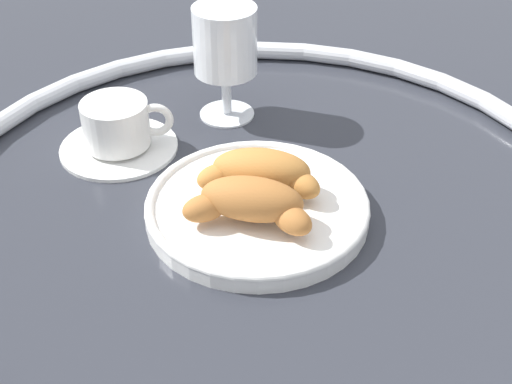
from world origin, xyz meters
TOP-DOWN VIEW (x-y plane):
  - ground_plane at (0.00, 0.00)m, footprint 2.20×2.20m
  - table_chrome_rim at (0.00, 0.00)m, footprint 0.71×0.71m
  - pastry_plate at (0.00, 0.02)m, footprint 0.23×0.23m
  - croissant_large at (0.00, -0.00)m, footprint 0.14×0.06m
  - croissant_small at (0.00, 0.05)m, footprint 0.14×0.06m
  - coffee_cup_near at (0.18, -0.07)m, footprint 0.14×0.14m
  - juice_glass_left at (0.07, -0.17)m, footprint 0.08×0.08m

SIDE VIEW (x-z plane):
  - ground_plane at x=0.00m, z-range 0.00..0.00m
  - pastry_plate at x=0.00m, z-range 0.00..0.02m
  - table_chrome_rim at x=0.00m, z-range 0.00..0.02m
  - coffee_cup_near at x=0.18m, z-range 0.00..0.06m
  - croissant_large at x=0.00m, z-range 0.02..0.06m
  - croissant_small at x=0.00m, z-range 0.02..0.06m
  - juice_glass_left at x=0.07m, z-range 0.02..0.16m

